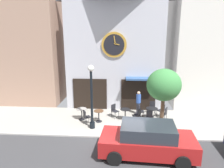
{
  "coord_description": "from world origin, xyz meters",
  "views": [
    {
      "loc": [
        0.15,
        -10.02,
        5.5
      ],
      "look_at": [
        -0.66,
        2.21,
        2.48
      ],
      "focal_mm": 32.66,
      "sensor_mm": 36.0,
      "label": 1
    }
  ],
  "objects_px": {
    "street_tree": "(164,85)",
    "cafe_chair_facing_street": "(86,116)",
    "cafe_chair_corner": "(150,116)",
    "cafe_chair_by_entrance": "(114,110)",
    "cafe_chair_curbside": "(165,113)",
    "pedestrian_blue": "(138,103)",
    "cafe_chair_near_tree": "(152,107)",
    "cafe_table_center_right": "(82,112)",
    "cafe_table_leftmost": "(99,114)",
    "street_lamp": "(92,97)",
    "parked_car_red": "(147,140)",
    "cafe_chair_left_end": "(140,110)",
    "cafe_table_center": "(125,113)",
    "cafe_table_rightmost": "(152,111)",
    "cafe_chair_outer": "(138,114)",
    "cafe_chair_mid_row": "(162,109)"
  },
  "relations": [
    {
      "from": "cafe_table_rightmost",
      "to": "cafe_chair_by_entrance",
      "type": "bearing_deg",
      "value": 177.73
    },
    {
      "from": "cafe_chair_curbside",
      "to": "cafe_chair_facing_street",
      "type": "bearing_deg",
      "value": -170.0
    },
    {
      "from": "cafe_chair_curbside",
      "to": "pedestrian_blue",
      "type": "distance_m",
      "value": 1.92
    },
    {
      "from": "street_lamp",
      "to": "cafe_table_center_right",
      "type": "bearing_deg",
      "value": 126.61
    },
    {
      "from": "cafe_chair_left_end",
      "to": "cafe_table_center_right",
      "type": "bearing_deg",
      "value": -171.93
    },
    {
      "from": "cafe_table_center_right",
      "to": "street_tree",
      "type": "bearing_deg",
      "value": -18.21
    },
    {
      "from": "cafe_table_center_right",
      "to": "cafe_table_leftmost",
      "type": "xyz_separation_m",
      "value": [
        1.16,
        -0.27,
        -0.01
      ]
    },
    {
      "from": "cafe_chair_corner",
      "to": "pedestrian_blue",
      "type": "height_order",
      "value": "pedestrian_blue"
    },
    {
      "from": "cafe_chair_corner",
      "to": "cafe_chair_by_entrance",
      "type": "xyz_separation_m",
      "value": [
        -2.27,
        0.87,
        0.0
      ]
    },
    {
      "from": "cafe_chair_corner",
      "to": "street_tree",
      "type": "bearing_deg",
      "value": -68.19
    },
    {
      "from": "cafe_table_center",
      "to": "cafe_chair_outer",
      "type": "xyz_separation_m",
      "value": [
        0.82,
        -0.28,
        0.03
      ]
    },
    {
      "from": "cafe_chair_curbside",
      "to": "cafe_chair_near_tree",
      "type": "bearing_deg",
      "value": 120.77
    },
    {
      "from": "cafe_chair_curbside",
      "to": "street_tree",
      "type": "bearing_deg",
      "value": -105.5
    },
    {
      "from": "cafe_chair_mid_row",
      "to": "street_lamp",
      "type": "bearing_deg",
      "value": -155.31
    },
    {
      "from": "street_lamp",
      "to": "street_tree",
      "type": "height_order",
      "value": "street_lamp"
    },
    {
      "from": "cafe_chair_near_tree",
      "to": "pedestrian_blue",
      "type": "bearing_deg",
      "value": -172.43
    },
    {
      "from": "street_lamp",
      "to": "parked_car_red",
      "type": "height_order",
      "value": "street_lamp"
    },
    {
      "from": "cafe_table_leftmost",
      "to": "cafe_chair_outer",
      "type": "bearing_deg",
      "value": 2.85
    },
    {
      "from": "cafe_table_center_right",
      "to": "cafe_chair_corner",
      "type": "relative_size",
      "value": 0.84
    },
    {
      "from": "street_lamp",
      "to": "cafe_chair_mid_row",
      "type": "bearing_deg",
      "value": 24.69
    },
    {
      "from": "cafe_table_rightmost",
      "to": "cafe_chair_mid_row",
      "type": "xyz_separation_m",
      "value": [
        0.71,
        0.42,
        -0.01
      ]
    },
    {
      "from": "cafe_chair_outer",
      "to": "pedestrian_blue",
      "type": "xyz_separation_m",
      "value": [
        0.09,
        1.3,
        0.33
      ]
    },
    {
      "from": "cafe_table_center",
      "to": "cafe_chair_left_end",
      "type": "xyz_separation_m",
      "value": [
        0.97,
        0.42,
        0.03
      ]
    },
    {
      "from": "cafe_chair_mid_row",
      "to": "cafe_chair_by_entrance",
      "type": "height_order",
      "value": "same"
    },
    {
      "from": "cafe_chair_facing_street",
      "to": "cafe_chair_mid_row",
      "type": "relative_size",
      "value": 1.0
    },
    {
      "from": "cafe_chair_near_tree",
      "to": "cafe_chair_curbside",
      "type": "bearing_deg",
      "value": -59.23
    },
    {
      "from": "cafe_table_leftmost",
      "to": "cafe_table_center",
      "type": "xyz_separation_m",
      "value": [
        1.68,
        0.4,
        0.0
      ]
    },
    {
      "from": "cafe_table_center",
      "to": "cafe_chair_curbside",
      "type": "relative_size",
      "value": 0.83
    },
    {
      "from": "cafe_table_leftmost",
      "to": "cafe_chair_corner",
      "type": "bearing_deg",
      "value": -1.23
    },
    {
      "from": "cafe_chair_corner",
      "to": "parked_car_red",
      "type": "bearing_deg",
      "value": -98.28
    },
    {
      "from": "street_lamp",
      "to": "cafe_chair_curbside",
      "type": "height_order",
      "value": "street_lamp"
    },
    {
      "from": "cafe_chair_left_end",
      "to": "cafe_table_center",
      "type": "bearing_deg",
      "value": -156.83
    },
    {
      "from": "cafe_chair_corner",
      "to": "cafe_chair_outer",
      "type": "bearing_deg",
      "value": 164.99
    },
    {
      "from": "cafe_table_rightmost",
      "to": "street_lamp",
      "type": "bearing_deg",
      "value": -156.5
    },
    {
      "from": "street_lamp",
      "to": "cafe_chair_curbside",
      "type": "distance_m",
      "value": 4.93
    },
    {
      "from": "cafe_chair_by_entrance",
      "to": "cafe_chair_curbside",
      "type": "height_order",
      "value": "same"
    },
    {
      "from": "cafe_chair_left_end",
      "to": "cafe_chair_corner",
      "type": "height_order",
      "value": "same"
    },
    {
      "from": "cafe_chair_by_entrance",
      "to": "street_lamp",
      "type": "bearing_deg",
      "value": -125.61
    },
    {
      "from": "pedestrian_blue",
      "to": "cafe_chair_outer",
      "type": "bearing_deg",
      "value": -94.08
    },
    {
      "from": "cafe_chair_corner",
      "to": "cafe_chair_by_entrance",
      "type": "relative_size",
      "value": 1.0
    },
    {
      "from": "parked_car_red",
      "to": "cafe_chair_corner",
      "type": "bearing_deg",
      "value": 81.72
    },
    {
      "from": "street_tree",
      "to": "cafe_chair_facing_street",
      "type": "bearing_deg",
      "value": 168.1
    },
    {
      "from": "cafe_table_leftmost",
      "to": "cafe_chair_left_end",
      "type": "bearing_deg",
      "value": 17.08
    },
    {
      "from": "cafe_chair_by_entrance",
      "to": "parked_car_red",
      "type": "bearing_deg",
      "value": -67.94
    },
    {
      "from": "cafe_table_rightmost",
      "to": "cafe_chair_near_tree",
      "type": "bearing_deg",
      "value": 80.0
    },
    {
      "from": "cafe_chair_facing_street",
      "to": "cafe_chair_mid_row",
      "type": "xyz_separation_m",
      "value": [
        4.9,
        1.51,
        0.0
      ]
    },
    {
      "from": "cafe_chair_left_end",
      "to": "pedestrian_blue",
      "type": "relative_size",
      "value": 0.54
    },
    {
      "from": "cafe_table_center",
      "to": "cafe_table_center_right",
      "type": "bearing_deg",
      "value": -177.48
    },
    {
      "from": "cafe_table_center",
      "to": "cafe_table_rightmost",
      "type": "height_order",
      "value": "cafe_table_center"
    },
    {
      "from": "cafe_chair_corner",
      "to": "cafe_table_leftmost",
      "type": "bearing_deg",
      "value": 178.77
    }
  ]
}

